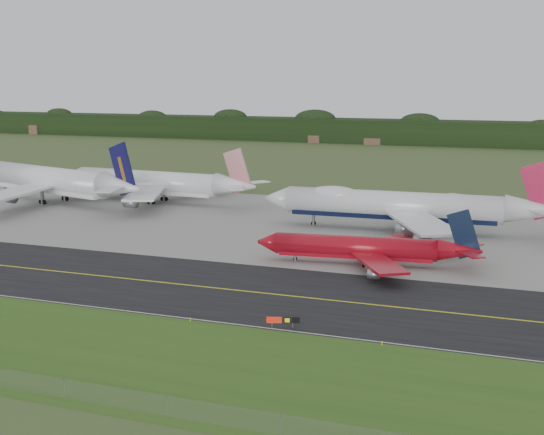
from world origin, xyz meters
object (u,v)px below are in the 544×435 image
Objects in this scene: jet_ba_747 at (403,206)px; jet_navy_gold at (53,181)px; jet_star_tail at (157,183)px; jet_red_737 at (368,248)px; taxiway_sign at (283,320)px.

jet_ba_747 is 95.73m from jet_navy_gold.
jet_ba_747 is at bearing -12.65° from jet_star_tail.
jet_red_737 is at bearing -21.74° from jet_navy_gold.
jet_navy_gold is 120.32m from taxiway_sign.
jet_red_737 is 102.82m from jet_navy_gold.
jet_star_tail is (26.12, 9.81, -0.63)m from jet_navy_gold.
jet_navy_gold reaches higher than taxiway_sign.
jet_star_tail is (-69.44, 15.59, -0.38)m from jet_ba_747.
jet_red_737 is at bearing -90.14° from jet_ba_747.
jet_ba_747 reaches higher than taxiway_sign.
jet_ba_747 is 15.33× the size of taxiway_sign.
taxiway_sign is at bearing -39.29° from jet_navy_gold.
jet_ba_747 is at bearing 87.96° from taxiway_sign.
taxiway_sign is (93.04, -76.13, -4.79)m from jet_navy_gold.
jet_navy_gold is at bearing 176.54° from jet_ba_747.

